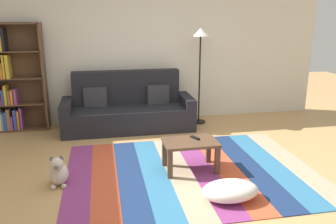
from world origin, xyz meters
name	(u,v)px	position (x,y,z in m)	size (l,w,h in m)	color
ground_plane	(172,176)	(0.00, 0.00, 0.00)	(14.00, 14.00, 0.00)	tan
back_wall	(144,49)	(0.00, 2.55, 1.35)	(6.80, 0.10, 2.70)	silver
rug	(191,172)	(0.27, 0.06, 0.01)	(3.17, 2.39, 0.01)	#843370
couch	(128,110)	(-0.37, 2.02, 0.34)	(2.26, 0.80, 1.00)	black
bookshelf	(11,81)	(-2.32, 2.31, 0.87)	(0.90, 0.28, 1.84)	brown
coffee_table	(190,147)	(0.27, 0.12, 0.33)	(0.69, 0.46, 0.40)	#513826
pouf	(230,191)	(0.51, -0.71, 0.12)	(0.63, 0.41, 0.21)	white
dog	(59,172)	(-1.36, 0.03, 0.16)	(0.22, 0.35, 0.40)	beige
standing_lamp	(200,44)	(0.95, 2.10, 1.45)	(0.32, 0.32, 1.73)	black
tv_remote	(195,138)	(0.35, 0.20, 0.42)	(0.04, 0.15, 0.02)	black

